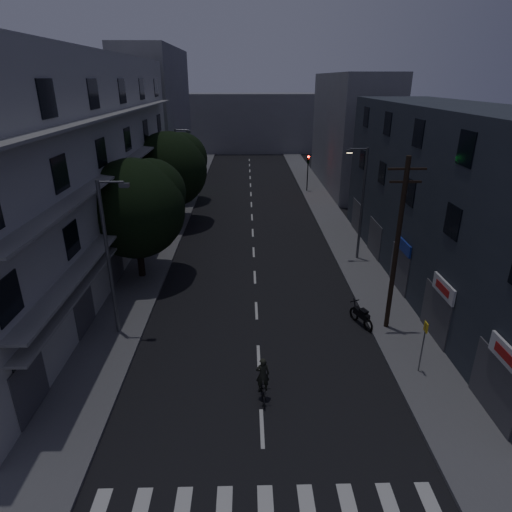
{
  "coord_description": "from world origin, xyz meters",
  "views": [
    {
      "loc": [
        -0.52,
        -10.58,
        12.38
      ],
      "look_at": [
        0.0,
        12.0,
        3.0
      ],
      "focal_mm": 30.0,
      "sensor_mm": 36.0,
      "label": 1
    }
  ],
  "objects_px": {
    "motorcycle": "(361,316)",
    "utility_pole": "(397,244)",
    "cyclist": "(263,385)",
    "bus_stop_sign": "(424,338)"
  },
  "relations": [
    {
      "from": "utility_pole",
      "to": "cyclist",
      "type": "height_order",
      "value": "utility_pole"
    },
    {
      "from": "utility_pole",
      "to": "motorcycle",
      "type": "distance_m",
      "value": 4.55
    },
    {
      "from": "motorcycle",
      "to": "cyclist",
      "type": "height_order",
      "value": "cyclist"
    },
    {
      "from": "bus_stop_sign",
      "to": "cyclist",
      "type": "bearing_deg",
      "value": -168.58
    },
    {
      "from": "motorcycle",
      "to": "utility_pole",
      "type": "bearing_deg",
      "value": -40.41
    },
    {
      "from": "cyclist",
      "to": "bus_stop_sign",
      "type": "bearing_deg",
      "value": 6.78
    },
    {
      "from": "motorcycle",
      "to": "bus_stop_sign",
      "type": "bearing_deg",
      "value": -91.37
    },
    {
      "from": "cyclist",
      "to": "utility_pole",
      "type": "bearing_deg",
      "value": 32.92
    },
    {
      "from": "bus_stop_sign",
      "to": "motorcycle",
      "type": "bearing_deg",
      "value": 110.45
    },
    {
      "from": "bus_stop_sign",
      "to": "utility_pole",
      "type": "bearing_deg",
      "value": 94.71
    }
  ]
}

